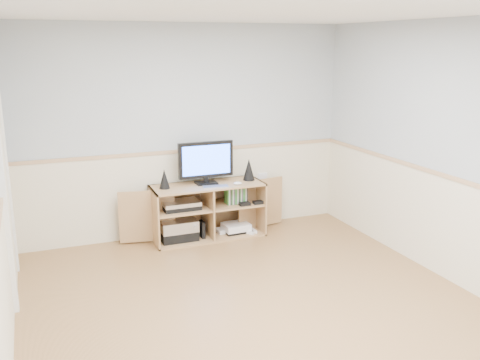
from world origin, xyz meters
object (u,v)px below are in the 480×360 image
at_px(monitor, 206,161).
at_px(game_consoles, 235,228).
at_px(media_cabinet, 206,209).
at_px(keyboard, 216,187).

xyz_separation_m(monitor, game_consoles, (0.34, -0.06, -0.85)).
bearing_deg(media_cabinet, monitor, -90.00).
distance_m(monitor, keyboard, 0.33).
bearing_deg(game_consoles, monitor, 169.91).
xyz_separation_m(keyboard, game_consoles, (0.29, 0.13, -0.59)).
distance_m(media_cabinet, keyboard, 0.38).
relative_size(monitor, game_consoles, 1.47).
height_order(monitor, game_consoles, monitor).
bearing_deg(keyboard, media_cabinet, 112.21).
xyz_separation_m(monitor, keyboard, (0.05, -0.19, -0.27)).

